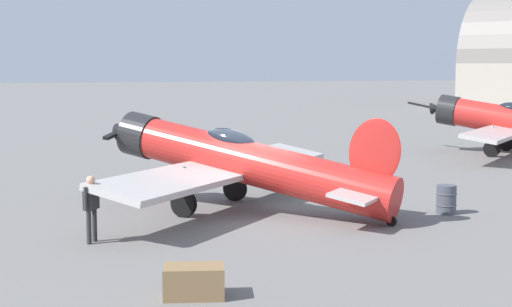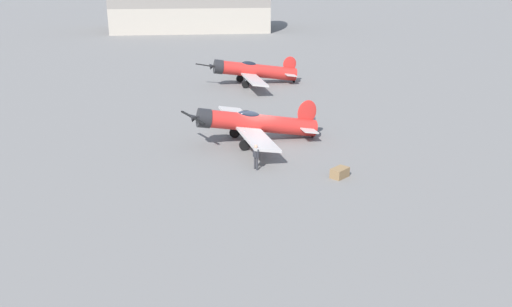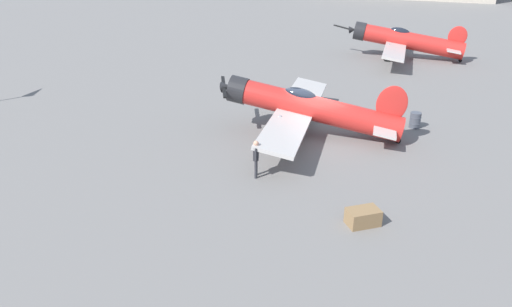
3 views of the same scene
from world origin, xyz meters
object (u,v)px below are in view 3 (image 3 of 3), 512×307
(airplane_foreground, at_px, (307,107))
(airplane_mid_apron, at_px, (403,40))
(fuel_drum, at_px, (415,120))
(equipment_crate, at_px, (363,217))
(ground_crew_mechanic, at_px, (256,155))

(airplane_foreground, height_order, airplane_mid_apron, airplane_foreground)
(airplane_foreground, relative_size, fuel_drum, 10.95)
(equipment_crate, bearing_deg, ground_crew_mechanic, -164.63)
(airplane_foreground, xyz_separation_m, airplane_mid_apron, (-10.25, 17.53, 0.05))
(airplane_mid_apron, bearing_deg, ground_crew_mechanic, 78.15)
(airplane_mid_apron, relative_size, equipment_crate, 8.37)
(ground_crew_mechanic, bearing_deg, airplane_mid_apron, -116.91)
(airplane_foreground, bearing_deg, airplane_mid_apron, -104.96)
(airplane_foreground, relative_size, ground_crew_mechanic, 5.59)
(airplane_mid_apron, xyz_separation_m, ground_crew_mechanic, (13.15, -22.26, -0.54))
(equipment_crate, xyz_separation_m, fuel_drum, (-5.95, 9.05, 0.13))
(airplane_foreground, height_order, fuel_drum, airplane_foreground)
(airplane_mid_apron, height_order, equipment_crate, airplane_mid_apron)
(airplane_mid_apron, relative_size, fuel_drum, 12.54)
(airplane_mid_apron, distance_m, equipment_crate, 27.80)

